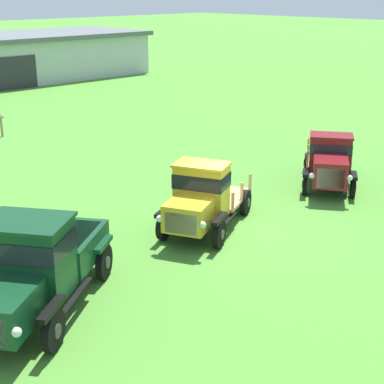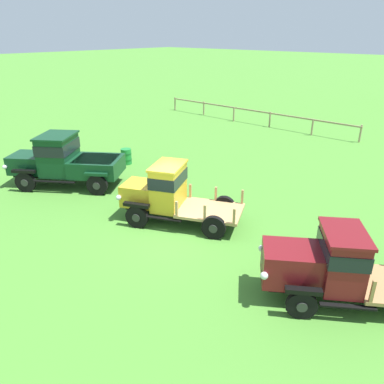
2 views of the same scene
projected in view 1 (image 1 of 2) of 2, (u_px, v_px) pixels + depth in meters
name	position (u px, v px, depth m)	size (l,w,h in m)	color
ground_plane	(227.00, 231.00, 18.28)	(240.00, 240.00, 0.00)	#47842D
farm_shed	(22.00, 56.00, 48.26)	(20.28, 9.51, 3.63)	#B2B7BC
vintage_truck_foreground_near	(35.00, 263.00, 13.46)	(5.20, 4.39, 2.37)	black
vintage_truck_second_in_line	(201.00, 199.00, 17.83)	(4.76, 3.41, 2.22)	black
vintage_truck_midrow_center	(330.00, 162.00, 21.80)	(4.77, 3.95, 2.04)	black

